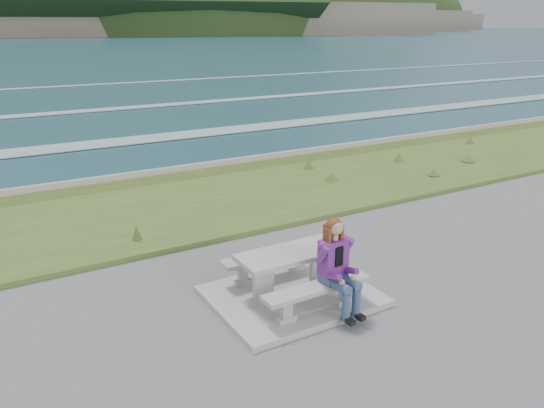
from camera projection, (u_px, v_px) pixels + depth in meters
name	position (u px, v px, depth m)	size (l,w,h in m)	color
concrete_slab	(292.00, 296.00, 8.71)	(2.60, 2.10, 0.10)	#A5A4A0
picnic_table	(292.00, 261.00, 8.50)	(1.80, 0.75, 0.75)	#A5A4A0
bench_landward	(317.00, 292.00, 8.01)	(1.80, 0.35, 0.45)	#A5A4A0
bench_seaward	(270.00, 258.00, 9.15)	(1.80, 0.35, 0.45)	#A5A4A0
grass_verge	(181.00, 211.00, 12.81)	(160.00, 4.50, 0.22)	#375821
shore_drop	(144.00, 182.00, 15.18)	(160.00, 0.80, 2.20)	brown
ocean	(53.00, 137.00, 29.78)	(1600.00, 1600.00, 0.09)	#214C5E
headland_range	(226.00, 17.00, 422.18)	(729.83, 363.95, 183.04)	brown
seated_woman	(340.00, 279.00, 7.98)	(0.48, 0.78, 1.47)	#314C6E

